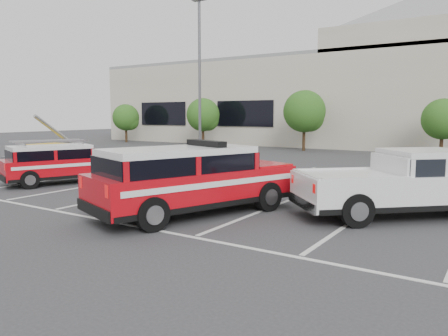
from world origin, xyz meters
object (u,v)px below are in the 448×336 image
at_px(tree_mid_left, 306,113).
at_px(fire_chief_suv, 192,184).
at_px(utility_rig, 46,157).
at_px(tree_left, 204,116).
at_px(light_pole_left, 200,79).
at_px(white_pickup, 408,190).
at_px(ladder_suv, 60,166).
at_px(tree_far_left, 127,118).
at_px(tree_mid_right, 444,121).
at_px(convention_building, 400,95).

xyz_separation_m(tree_mid_left, fire_chief_suv, (6.08, -22.94, -2.16)).
bearing_deg(utility_rig, tree_left, 96.56).
bearing_deg(light_pole_left, white_pickup, -33.70).
bearing_deg(ladder_suv, utility_rig, 171.22).
distance_m(fire_chief_suv, white_pickup, 6.23).
relative_size(tree_far_left, tree_mid_right, 1.00).
relative_size(tree_left, tree_mid_left, 0.91).
bearing_deg(tree_mid_left, tree_left, -180.00).
distance_m(light_pole_left, ladder_suv, 12.20).
bearing_deg(utility_rig, tree_mid_right, 45.16).
xyz_separation_m(tree_mid_left, light_pole_left, (-3.09, -10.05, 2.14)).
xyz_separation_m(tree_mid_left, ladder_suv, (-2.17, -21.37, -2.31)).
bearing_deg(tree_mid_right, utility_rig, -134.04).
bearing_deg(tree_left, tree_far_left, -180.00).
height_order(tree_mid_right, fire_chief_suv, tree_mid_right).
bearing_deg(ladder_suv, white_pickup, 27.92).
height_order(white_pickup, ladder_suv, white_pickup).
relative_size(ladder_suv, utility_rig, 1.44).
bearing_deg(fire_chief_suv, light_pole_left, 145.29).
relative_size(convention_building, tree_mid_left, 12.38).
xyz_separation_m(tree_far_left, tree_left, (10.00, 0.00, 0.27)).
relative_size(fire_chief_suv, utility_rig, 1.86).
relative_size(light_pole_left, utility_rig, 2.94).
bearing_deg(ladder_suv, light_pole_left, 115.61).
bearing_deg(tree_far_left, tree_mid_right, 0.00).
distance_m(convention_building, ladder_suv, 32.27).
relative_size(convention_building, utility_rig, 17.21).
relative_size(fire_chief_suv, ladder_suv, 1.30).
bearing_deg(tree_mid_left, tree_far_left, -180.00).
bearing_deg(light_pole_left, convention_building, 67.61).
xyz_separation_m(convention_building, tree_left, (-15.09, -9.82, -1.95)).
bearing_deg(fire_chief_suv, tree_mid_left, 124.72).
bearing_deg(utility_rig, convention_building, 64.79).
bearing_deg(tree_mid_left, utility_rig, -112.73).
height_order(tree_far_left, tree_mid_left, tree_mid_left).
height_order(fire_chief_suv, ladder_suv, fire_chief_suv).
bearing_deg(white_pickup, tree_left, -175.42).
bearing_deg(utility_rig, light_pole_left, 60.16).
relative_size(light_pole_left, fire_chief_suv, 1.58).
height_order(tree_left, white_pickup, tree_left).
xyz_separation_m(tree_left, tree_mid_right, (20.00, -0.00, -0.27)).
bearing_deg(convention_building, tree_mid_right, -63.43).
height_order(light_pole_left, utility_rig, light_pole_left).
relative_size(tree_mid_right, fire_chief_suv, 0.61).
height_order(tree_far_left, utility_rig, tree_far_left).
bearing_deg(tree_mid_left, fire_chief_suv, -75.15).
distance_m(convention_building, tree_left, 18.11).
relative_size(convention_building, fire_chief_suv, 9.23).
relative_size(tree_far_left, light_pole_left, 0.39).
xyz_separation_m(tree_far_left, tree_mid_right, (30.00, 0.00, 0.00)).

